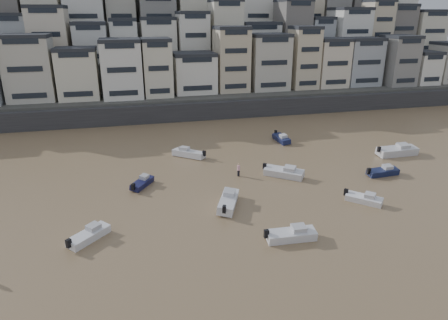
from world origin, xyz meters
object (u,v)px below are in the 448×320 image
object	(u,v)px
boat_e	(284,171)
boat_j	(89,234)
person_pink	(239,170)
boat_b	(364,198)
boat_f	(142,182)
boat_h	(189,152)
boat_a	(291,233)
boat_c	(228,200)
boat_d	(383,171)
boat_g	(397,149)
boat_i	(281,138)

from	to	relation	value
boat_e	boat_j	distance (m)	25.95
person_pink	boat_b	bearing A→B (deg)	-43.53
boat_e	boat_f	bearing A→B (deg)	-145.62
boat_e	boat_f	world-z (taller)	boat_e
boat_h	boat_a	bearing A→B (deg)	141.99
boat_a	boat_c	distance (m)	9.20
boat_f	boat_b	bearing A→B (deg)	-80.57
person_pink	boat_d	bearing A→B (deg)	-13.17
boat_f	boat_a	bearing A→B (deg)	-107.59
boat_a	boat_b	xyz separation A→B (m)	(11.16, 5.37, -0.11)
boat_d	person_pink	distance (m)	19.21
boat_g	boat_b	bearing A→B (deg)	-137.18
boat_f	boat_j	bearing A→B (deg)	-172.49
boat_a	person_pink	world-z (taller)	person_pink
boat_a	person_pink	size ratio (longest dim) A/B	3.00
boat_c	boat_h	xyz separation A→B (m)	(-1.64, 17.22, -0.05)
boat_j	boat_e	bearing A→B (deg)	-22.17
boat_j	boat_c	bearing A→B (deg)	-31.22
boat_j	person_pink	world-z (taller)	person_pink
boat_a	boat_g	xyz separation A→B (m)	(25.05, 18.52, 0.22)
boat_a	boat_g	bearing A→B (deg)	39.51
boat_e	boat_h	world-z (taller)	boat_e
boat_a	person_pink	bearing A→B (deg)	94.79
person_pink	boat_h	bearing A→B (deg)	119.76
boat_b	boat_g	size ratio (longest dim) A/B	0.64
boat_g	boat_e	bearing A→B (deg)	-169.90
boat_c	person_pink	distance (m)	8.91
boat_b	person_pink	bearing A→B (deg)	-177.47
boat_b	boat_j	bearing A→B (deg)	-132.54
boat_e	boat_j	xyz separation A→B (m)	(-23.89, -10.13, -0.12)
boat_g	boat_i	distance (m)	17.98
boat_a	boat_d	world-z (taller)	boat_a
boat_f	boat_i	distance (m)	27.03
boat_i	boat_j	distance (m)	38.22
boat_a	boat_h	world-z (taller)	boat_h
boat_c	boat_i	distance (m)	25.56
boat_a	boat_b	bearing A→B (deg)	28.71
boat_d	boat_i	size ratio (longest dim) A/B	0.95
boat_b	boat_j	size ratio (longest dim) A/B	0.92
boat_a	boat_b	size ratio (longest dim) A/B	1.19
boat_a	boat_i	distance (m)	31.08
person_pink	boat_j	bearing A→B (deg)	-146.97
boat_h	boat_j	bearing A→B (deg)	97.50
boat_i	boat_e	bearing A→B (deg)	-23.03
boat_j	person_pink	distance (m)	21.67
boat_h	boat_i	distance (m)	16.69
boat_f	boat_h	world-z (taller)	boat_h
boat_g	boat_a	bearing A→B (deg)	-144.14
boat_f	boat_h	xyz separation A→B (m)	(7.40, 9.33, 0.17)
boat_a	boat_j	distance (m)	19.24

